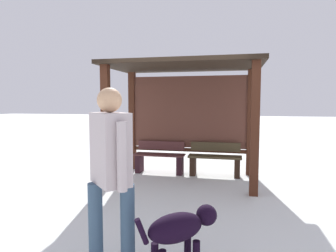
# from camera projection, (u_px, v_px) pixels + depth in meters

# --- Properties ---
(ground_plane) EXTENTS (60.00, 60.00, 0.00)m
(ground_plane) POSITION_uv_depth(u_px,v_px,m) (183.00, 180.00, 6.28)
(ground_plane) COLOR white
(bus_shelter) EXTENTS (3.18, 1.90, 2.46)m
(bus_shelter) POSITION_uv_depth(u_px,v_px,m) (185.00, 94.00, 6.38)
(bus_shelter) COLOR #462315
(bus_shelter) RESTS_ON ground
(bench_left_inside) EXTENTS (1.18, 0.38, 0.73)m
(bench_left_inside) POSITION_uv_depth(u_px,v_px,m) (160.00, 159.00, 6.87)
(bench_left_inside) COLOR #512B2A
(bench_left_inside) RESTS_ON ground
(bench_center_inside) EXTENTS (1.18, 0.34, 0.74)m
(bench_center_inside) POSITION_uv_depth(u_px,v_px,m) (215.00, 160.00, 6.58)
(bench_center_inside) COLOR #463A24
(bench_center_inside) RESTS_ON ground
(person_walking) EXTENTS (0.52, 0.52, 1.79)m
(person_walking) POSITION_uv_depth(u_px,v_px,m) (111.00, 164.00, 2.82)
(person_walking) COLOR #BBACAE
(person_walking) RESTS_ON ground
(dog) EXTENTS (0.68, 0.62, 0.67)m
(dog) POSITION_uv_depth(u_px,v_px,m) (180.00, 230.00, 2.72)
(dog) COLOR black
(dog) RESTS_ON ground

